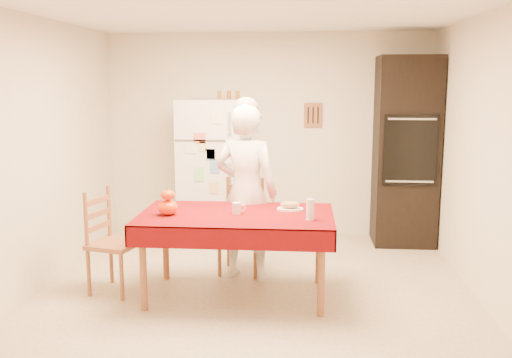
# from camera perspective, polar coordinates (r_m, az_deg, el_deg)

# --- Properties ---
(floor) EXTENTS (4.50, 4.50, 0.00)m
(floor) POSITION_cam_1_polar(r_m,az_deg,el_deg) (5.20, -0.41, -11.82)
(floor) COLOR tan
(floor) RESTS_ON ground
(room_shell) EXTENTS (4.02, 4.52, 2.51)m
(room_shell) POSITION_cam_1_polar(r_m,az_deg,el_deg) (4.84, -0.43, 6.34)
(room_shell) COLOR beige
(room_shell) RESTS_ON ground
(refrigerator) EXTENTS (0.75, 0.74, 1.70)m
(refrigerator) POSITION_cam_1_polar(r_m,az_deg,el_deg) (6.86, -4.40, 0.84)
(refrigerator) COLOR white
(refrigerator) RESTS_ON floor
(oven_cabinet) EXTENTS (0.70, 0.62, 2.20)m
(oven_cabinet) POSITION_cam_1_polar(r_m,az_deg,el_deg) (6.89, 14.73, 2.69)
(oven_cabinet) COLOR black
(oven_cabinet) RESTS_ON floor
(dining_table) EXTENTS (1.70, 1.00, 0.76)m
(dining_table) POSITION_cam_1_polar(r_m,az_deg,el_deg) (5.04, -1.97, -4.24)
(dining_table) COLOR brown
(dining_table) RESTS_ON floor
(chair_far) EXTENTS (0.47, 0.45, 0.95)m
(chair_far) POSITION_cam_1_polar(r_m,az_deg,el_deg) (5.77, -1.34, -4.31)
(chair_far) COLOR brown
(chair_far) RESTS_ON floor
(chair_left) EXTENTS (0.49, 0.50, 0.95)m
(chair_left) POSITION_cam_1_polar(r_m,az_deg,el_deg) (5.38, -14.51, -5.67)
(chair_left) COLOR brown
(chair_left) RESTS_ON floor
(seated_woman) EXTENTS (0.70, 0.55, 1.71)m
(seated_woman) POSITION_cam_1_polar(r_m,az_deg,el_deg) (5.50, -0.98, -1.33)
(seated_woman) COLOR silver
(seated_woman) RESTS_ON floor
(coffee_mug) EXTENTS (0.08, 0.08, 0.10)m
(coffee_mug) POSITION_cam_1_polar(r_m,az_deg,el_deg) (5.00, -1.94, -2.93)
(coffee_mug) COLOR silver
(coffee_mug) RESTS_ON dining_table
(pumpkin_lower) EXTENTS (0.18, 0.18, 0.13)m
(pumpkin_lower) POSITION_cam_1_polar(r_m,az_deg,el_deg) (5.01, -8.80, -2.83)
(pumpkin_lower) COLOR red
(pumpkin_lower) RESTS_ON dining_table
(pumpkin_upper) EXTENTS (0.12, 0.12, 0.09)m
(pumpkin_upper) POSITION_cam_1_polar(r_m,az_deg,el_deg) (4.99, -8.83, -1.58)
(pumpkin_upper) COLOR #D54A05
(pumpkin_upper) RESTS_ON pumpkin_lower
(wine_glass) EXTENTS (0.07, 0.07, 0.18)m
(wine_glass) POSITION_cam_1_polar(r_m,az_deg,el_deg) (4.80, 5.44, -3.05)
(wine_glass) COLOR white
(wine_glass) RESTS_ON dining_table
(bread_plate) EXTENTS (0.24, 0.24, 0.02)m
(bread_plate) POSITION_cam_1_polar(r_m,az_deg,el_deg) (5.16, 3.42, -3.02)
(bread_plate) COLOR white
(bread_plate) RESTS_ON dining_table
(bread_loaf) EXTENTS (0.18, 0.10, 0.06)m
(bread_loaf) POSITION_cam_1_polar(r_m,az_deg,el_deg) (5.15, 3.43, -2.58)
(bread_loaf) COLOR #976C4A
(bread_loaf) RESTS_ON bread_plate
(spice_jar_left) EXTENTS (0.05, 0.05, 0.10)m
(spice_jar_left) POSITION_cam_1_polar(r_m,az_deg,el_deg) (6.82, -3.67, 8.39)
(spice_jar_left) COLOR #92591A
(spice_jar_left) RESTS_ON refrigerator
(spice_jar_mid) EXTENTS (0.05, 0.05, 0.10)m
(spice_jar_mid) POSITION_cam_1_polar(r_m,az_deg,el_deg) (6.80, -2.73, 8.39)
(spice_jar_mid) COLOR brown
(spice_jar_mid) RESTS_ON refrigerator
(spice_jar_right) EXTENTS (0.05, 0.05, 0.10)m
(spice_jar_right) POSITION_cam_1_polar(r_m,az_deg,el_deg) (6.79, -1.86, 8.40)
(spice_jar_right) COLOR #8A5819
(spice_jar_right) RESTS_ON refrigerator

